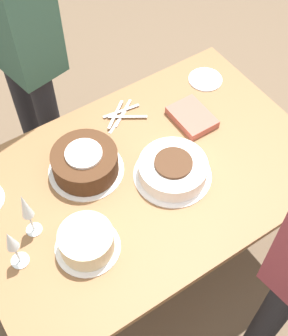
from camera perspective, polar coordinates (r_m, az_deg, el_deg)
ground_plane at (r=2.48m, az=-0.00°, el=-10.55°), size 12.00×12.00×0.00m
dining_table at (r=1.94m, az=-0.00°, el=-2.76°), size 1.41×0.92×0.73m
cake_center_white at (r=1.82m, az=3.54°, el=-0.18°), size 0.31×0.31×0.09m
cake_front_chocolate at (r=1.83m, az=-7.20°, el=0.67°), size 0.30×0.30×0.12m
cake_back_decorated at (r=1.66m, az=-7.01°, el=-8.89°), size 0.23×0.23×0.10m
wine_glass_near at (r=1.60m, az=-15.86°, el=-8.78°), size 0.06×0.06×0.20m
wine_glass_far at (r=1.63m, az=-14.23°, el=-4.73°), size 0.06×0.06×0.23m
dessert_plate_left at (r=2.22m, az=7.49°, el=10.66°), size 0.16×0.16×0.01m
fork_pile at (r=2.04m, az=-2.78°, el=6.49°), size 0.19×0.15×0.01m
napkin_stack at (r=2.03m, az=5.87°, el=6.19°), size 0.15×0.20×0.03m
person_cutting at (r=2.09m, az=-15.81°, el=16.97°), size 0.29×0.43×1.71m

